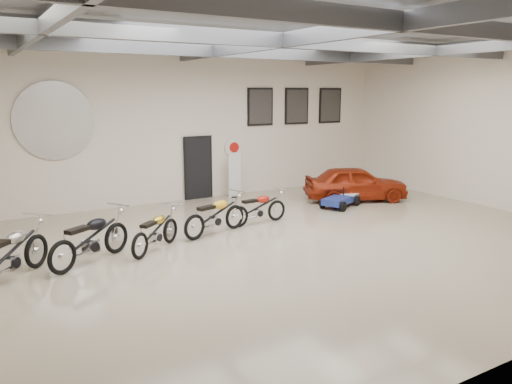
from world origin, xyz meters
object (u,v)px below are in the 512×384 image
motorcycle_gold (156,230)px  motorcycle_red (258,207)px  motorcycle_silver (10,253)px  go_kart (342,196)px  banner_stand (234,174)px  vintage_car (356,183)px  motorcycle_yellow (215,214)px  motorcycle_black (90,237)px

motorcycle_gold → motorcycle_red: motorcycle_gold is taller
motorcycle_silver → go_kart: bearing=-37.0°
motorcycle_red → motorcycle_gold: bearing=-170.2°
motorcycle_red → go_kart: size_ratio=1.03×
banner_stand → vintage_car: bearing=-34.4°
motorcycle_red → motorcycle_yellow: bearing=-172.6°
motorcycle_yellow → vintage_car: bearing=-4.7°
banner_stand → motorcycle_red: bearing=-104.8°
motorcycle_black → motorcycle_yellow: size_ratio=1.09×
motorcycle_black → motorcycle_gold: motorcycle_black is taller
motorcycle_gold → motorcycle_red: (3.27, 0.83, -0.01)m
motorcycle_silver → motorcycle_gold: 3.10m
motorcycle_black → go_kart: size_ratio=1.23×
go_kart → banner_stand: bearing=104.2°
motorcycle_red → motorcycle_black: bearing=-173.3°
motorcycle_gold → motorcycle_silver: bearing=148.7°
motorcycle_yellow → vintage_car: 6.07m
banner_stand → vintage_car: 4.17m
banner_stand → go_kart: banner_stand is taller
motorcycle_silver → motorcycle_black: motorcycle_silver is taller
banner_stand → motorcycle_black: banner_stand is taller
motorcycle_yellow → motorcycle_red: size_ratio=1.10×
motorcycle_yellow → banner_stand: bearing=38.6°
go_kart → motorcycle_red: bearing=164.9°
motorcycle_gold → vintage_car: size_ratio=0.54×
banner_stand → motorcycle_gold: bearing=-132.2°
go_kart → vintage_car: size_ratio=0.52×
banner_stand → motorcycle_red: size_ratio=0.91×
banner_stand → motorcycle_gold: 6.21m
motorcycle_black → motorcycle_yellow: motorcycle_black is taller
motorcycle_gold → motorcycle_yellow: 1.86m
motorcycle_yellow → vintage_car: vintage_car is taller
motorcycle_silver → motorcycle_black: (1.58, 0.29, -0.01)m
motorcycle_yellow → go_kart: bearing=-7.7°
motorcycle_yellow → motorcycle_gold: bearing=179.2°
banner_stand → motorcycle_black: 7.41m
motorcycle_silver → motorcycle_red: size_ratio=1.21×
motorcycle_black → go_kart: (8.23, 1.45, -0.25)m
motorcycle_gold → vintage_car: bearing=-25.5°
motorcycle_red → vintage_car: size_ratio=0.53×
banner_stand → motorcycle_yellow: 4.66m
go_kart → motorcycle_gold: bearing=167.9°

